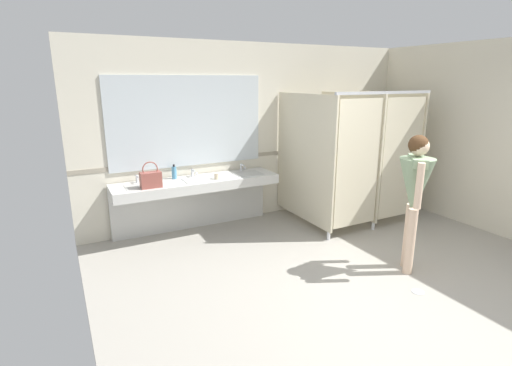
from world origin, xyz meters
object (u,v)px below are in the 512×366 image
at_px(soap_dispenser, 174,173).
at_px(paper_cup, 217,176).
at_px(person_standing, 415,187).
at_px(handbag, 151,179).

xyz_separation_m(soap_dispenser, paper_cup, (0.55, -0.31, -0.05)).
relative_size(person_standing, soap_dispenser, 7.67).
relative_size(person_standing, handbag, 4.61).
xyz_separation_m(handbag, soap_dispenser, (0.41, 0.33, -0.02)).
height_order(handbag, paper_cup, handbag).
xyz_separation_m(person_standing, paper_cup, (-1.60, 2.19, -0.17)).
bearing_deg(person_standing, soap_dispenser, 130.75).
distance_m(soap_dispenser, paper_cup, 0.63).
distance_m(person_standing, soap_dispenser, 3.29).
relative_size(person_standing, paper_cup, 19.36).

